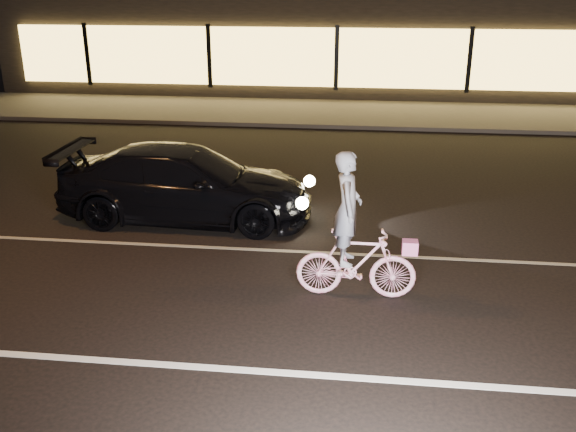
# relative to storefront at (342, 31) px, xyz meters

# --- Properties ---
(ground) EXTENTS (90.00, 90.00, 0.00)m
(ground) POSITION_rel_storefront_xyz_m (0.00, -18.97, -2.15)
(ground) COLOR black
(ground) RESTS_ON ground
(lane_stripe_near) EXTENTS (60.00, 0.12, 0.01)m
(lane_stripe_near) POSITION_rel_storefront_xyz_m (0.00, -20.47, -2.14)
(lane_stripe_near) COLOR silver
(lane_stripe_near) RESTS_ON ground
(lane_stripe_far) EXTENTS (60.00, 0.10, 0.01)m
(lane_stripe_far) POSITION_rel_storefront_xyz_m (0.00, -16.97, -2.14)
(lane_stripe_far) COLOR gray
(lane_stripe_far) RESTS_ON ground
(sidewalk) EXTENTS (30.00, 4.00, 0.12)m
(sidewalk) POSITION_rel_storefront_xyz_m (0.00, -5.97, -2.09)
(sidewalk) COLOR #383533
(sidewalk) RESTS_ON ground
(storefront) EXTENTS (25.40, 8.42, 4.20)m
(storefront) POSITION_rel_storefront_xyz_m (0.00, 0.00, 0.00)
(storefront) COLOR black
(storefront) RESTS_ON ground
(cyclist) EXTENTS (1.74, 0.60, 2.19)m
(cyclist) POSITION_rel_storefront_xyz_m (0.92, -18.43, -1.37)
(cyclist) COLOR #F44A84
(cyclist) RESTS_ON ground
(sedan) EXTENTS (4.82, 2.02, 1.39)m
(sedan) POSITION_rel_storefront_xyz_m (-2.30, -15.62, -1.45)
(sedan) COLOR black
(sedan) RESTS_ON ground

